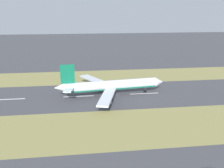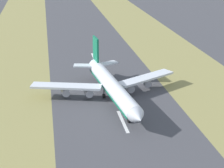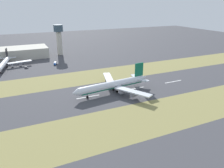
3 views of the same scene
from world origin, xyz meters
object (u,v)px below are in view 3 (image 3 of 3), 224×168
Objects in this scene: airplane_main_jet at (114,85)px; apron_car at (26,67)px; airplane_parked_apron at (4,63)px; terminal_building at (7,54)px; service_truck at (55,63)px; control_tower at (59,37)px.

airplane_main_jet is 14.58× the size of apron_car.
airplane_main_jet is 1.16× the size of airplane_parked_apron.
airplane_main_jet is at bearing -153.92° from terminal_building.
terminal_building is 15.05× the size of service_truck.
airplane_main_jet reaches higher than terminal_building.
airplane_parked_apron reaches higher than apron_car.
airplane_main_jet is 10.51× the size of service_truck.
apron_car is at bearing 136.58° from control_tower.
apron_car is (98.77, 57.67, -5.02)m from airplane_main_jet.
airplane_parked_apron is 24.06m from apron_car.
airplane_main_jet reaches higher than airplane_parked_apron.
airplane_main_jet is at bearing -165.10° from service_truck.
airplane_parked_apron reaches higher than terminal_building.
airplane_parked_apron is (109.66, 78.71, -0.81)m from airplane_main_jet.
terminal_building is at bearing -5.03° from airplane_parked_apron.
control_tower is at bearing -93.75° from terminal_building.
airplane_main_jet is at bearing -144.33° from airplane_parked_apron.
airplane_main_jet is 114.48m from apron_car.
terminal_building is at bearing 26.08° from airplane_main_jet.
terminal_building is 20.87× the size of apron_car.
service_truck reaches higher than apron_car.
terminal_building is (153.04, 74.89, 0.40)m from airplane_main_jet.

